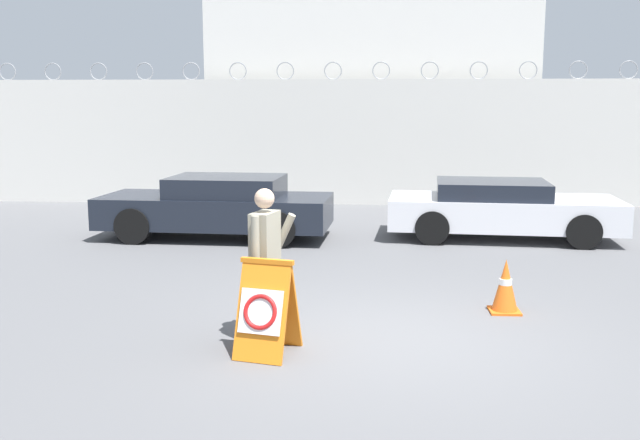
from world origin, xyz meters
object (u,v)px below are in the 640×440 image
barricade_sign (266,308)px  parked_car_front_coupe (218,206)px  parked_car_rear_sedan (500,209)px  traffic_cone_near (505,286)px  security_guard (265,256)px

barricade_sign → parked_car_front_coupe: (-1.91, 6.64, 0.12)m
parked_car_rear_sedan → barricade_sign: bearing=-113.2°
traffic_cone_near → parked_car_rear_sedan: (0.87, 5.20, 0.26)m
parked_car_front_coupe → parked_car_rear_sedan: 5.63m
barricade_sign → parked_car_rear_sedan: size_ratio=0.23×
barricade_sign → parked_car_rear_sedan: (3.71, 6.97, 0.08)m
traffic_cone_near → parked_car_front_coupe: bearing=134.2°
parked_car_front_coupe → parked_car_rear_sedan: (5.62, 0.32, -0.04)m
security_guard → traffic_cone_near: security_guard is taller
barricade_sign → parked_car_front_coupe: bearing=120.2°
barricade_sign → parked_car_front_coupe: parked_car_front_coupe is taller
security_guard → parked_car_front_coupe: 6.42m
traffic_cone_near → parked_car_front_coupe: parked_car_front_coupe is taller
barricade_sign → traffic_cone_near: size_ratio=1.50×
security_guard → barricade_sign: bearing=-157.1°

